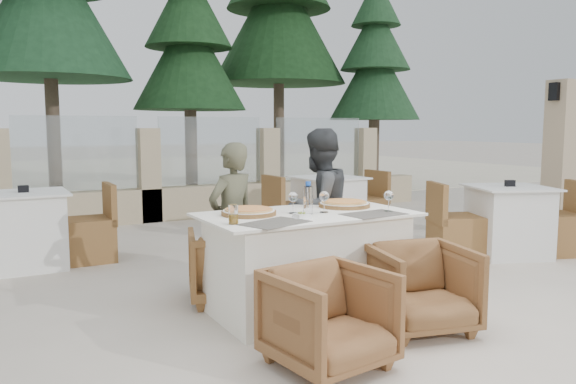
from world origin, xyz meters
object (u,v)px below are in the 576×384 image
diner_right (319,208)px  bg_table_b (328,206)px  pizza_left (249,211)px  beer_glass_right (308,199)px  water_bottle (308,198)px  armchair_far_right (313,255)px  armchair_near_right (421,288)px  wine_glass_centre (293,201)px  bg_table_a (26,230)px  pizza_right (344,204)px  bg_table_c (508,221)px  wine_glass_near (324,201)px  beer_glass_left (233,214)px  wine_glass_corner (389,200)px  armchair_far_left (228,265)px  dining_table (307,263)px  olive_dish (302,215)px  diner_left (232,220)px  armchair_near_left (329,318)px

diner_right → bg_table_b: size_ratio=0.86×
pizza_left → beer_glass_right: bearing=13.6°
water_bottle → armchair_far_right: bearing=55.8°
pizza_left → armchair_near_right: (0.92, -0.86, -0.49)m
wine_glass_centre → bg_table_a: bearing=124.0°
pizza_right → bg_table_c: pizza_right is taller
wine_glass_near → beer_glass_left: bearing=-170.4°
wine_glass_corner → water_bottle: bearing=161.6°
armchair_far_left → bg_table_b: (2.24, 1.96, 0.09)m
dining_table → beer_glass_right: 0.56m
wine_glass_corner → wine_glass_near: bearing=156.5°
wine_glass_centre → bg_table_b: size_ratio=0.11×
dining_table → olive_dish: (-0.16, -0.19, 0.41)m
armchair_far_right → water_bottle: bearing=44.8°
wine_glass_centre → bg_table_b: 3.19m
dining_table → diner_left: size_ratio=1.24×
diner_left → bg_table_a: diner_left is taller
water_bottle → armchair_far_right: water_bottle is taller
dining_table → armchair_far_left: bearing=126.2°
pizza_left → wine_glass_near: wine_glass_near is taller
wine_glass_corner → olive_dish: bearing=175.7°
diner_right → diner_left: bearing=-23.1°
pizza_left → armchair_near_left: 1.18m
beer_glass_left → bg_table_c: beer_glass_left is taller
bg_table_a → bg_table_c: size_ratio=1.00×
beer_glass_left → armchair_near_left: bearing=-69.5°
water_bottle → olive_dish: size_ratio=2.23×
pizza_right → wine_glass_near: size_ratio=2.27×
armchair_far_left → armchair_near_right: size_ratio=0.97×
armchair_far_right → diner_left: (-0.78, 0.02, 0.38)m
water_bottle → beer_glass_left: (-0.67, -0.14, -0.06)m
beer_glass_left → water_bottle: bearing=11.7°
armchair_far_right → diner_left: bearing=-12.2°
water_bottle → wine_glass_corner: size_ratio=1.33×
dining_table → bg_table_b: (1.83, 2.52, 0.00)m
pizza_left → diner_right: 0.97m
wine_glass_near → bg_table_b: wine_glass_near is taller
bg_table_c → water_bottle: bearing=-146.3°
water_bottle → bg_table_c: bearing=11.6°
armchair_far_left → beer_glass_right: bearing=171.7°
pizza_right → armchair_near_right: bearing=-86.0°
dining_table → armchair_near_right: dining_table is taller
bg_table_a → diner_right: bearing=-41.4°
wine_glass_near → bg_table_a: 3.24m
pizza_right → wine_glass_centre: wine_glass_centre is taller
dining_table → water_bottle: water_bottle is taller
pizza_right → armchair_near_left: size_ratio=0.64×
armchair_far_right → pizza_right: bearing=79.4°
diner_left → bg_table_a: bearing=-72.7°
beer_glass_left → armchair_far_left: bearing=70.1°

